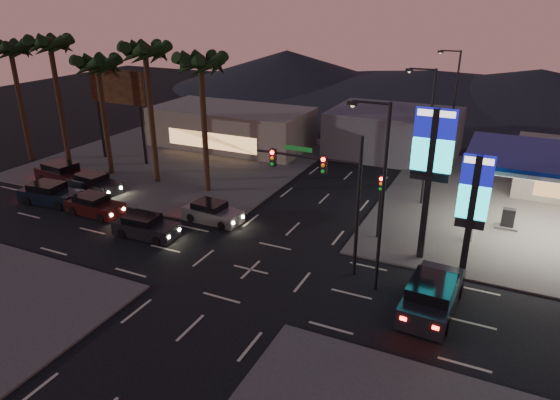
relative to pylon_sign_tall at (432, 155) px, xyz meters
The scene contains 28 objects.
ground 11.97m from the pylon_sign_tall, 147.09° to the right, with size 140.00×140.00×0.00m, color black.
corner_lot_ne 14.37m from the pylon_sign_tall, 54.46° to the left, with size 24.00×24.00×0.12m, color #47443F.
corner_lot_nw 27.40m from the pylon_sign_tall, 156.80° to the left, with size 24.00×24.00×0.12m, color #47443F.
pylon_sign_tall is the anchor object (origin of this frame).
pylon_sign_short 3.20m from the pylon_sign_tall, 21.80° to the right, with size 1.60×0.35×7.00m.
traffic_signal_mast 6.02m from the pylon_sign_tall, 143.48° to the right, with size 6.10×0.39×8.00m.
pedestal_signal 4.82m from the pylon_sign_tall, 153.73° to the left, with size 0.32×0.39×4.30m.
streetlight_near 4.86m from the pylon_sign_tall, 110.76° to the right, with size 2.14×0.25×10.00m.
streetlight_mid 8.70m from the pylon_sign_tall, 101.35° to the left, with size 2.14×0.25×10.00m.
streetlight_far 22.57m from the pylon_sign_tall, 94.34° to the left, with size 2.14×0.25×10.00m.
palm_a 18.21m from the pylon_sign_tall, 167.12° to the left, with size 4.41×4.41×10.86m.
palm_b 23.13m from the pylon_sign_tall, 169.92° to the left, with size 4.41×4.41×11.46m.
palm_c 27.90m from the pylon_sign_tall, behind, with size 4.41×4.41×10.26m.
palm_d 32.96m from the pylon_sign_tall, behind, with size 4.41×4.41×11.66m.
palm_e 37.85m from the pylon_sign_tall, behind, with size 4.41×4.41×11.06m.
billboard 29.95m from the pylon_sign_tall, 165.50° to the left, with size 6.00×0.30×8.50m.
building_far_west 28.25m from the pylon_sign_tall, 143.75° to the left, with size 16.00×8.00×4.00m, color #726B5B.
building_far_mid 21.91m from the pylon_sign_tall, 107.59° to the left, with size 12.00×9.00×4.40m, color #4C4C51.
hill_left 64.06m from the pylon_sign_tall, 121.58° to the left, with size 40.00×40.00×6.00m, color black.
hill_right 55.02m from the pylon_sign_tall, 83.20° to the left, with size 50.00×50.00×5.00m, color black.
hill_center 55.33m from the pylon_sign_tall, 98.86° to the left, with size 60.00×60.00×4.00m, color black.
car_lane_a_front 18.27m from the pylon_sign_tall, 164.84° to the right, with size 4.42×2.00×1.42m.
car_lane_a_mid 23.32m from the pylon_sign_tall, behind, with size 4.45×2.01×1.43m.
car_lane_a_rear 27.65m from the pylon_sign_tall, behind, with size 4.94×2.38×1.57m.
car_lane_b_front 15.21m from the pylon_sign_tall, behind, with size 4.38×2.09×1.39m.
car_lane_b_mid 26.20m from the pylon_sign_tall, behind, with size 4.80×2.37×1.52m.
car_lane_b_rear 30.07m from the pylon_sign_tall, behind, with size 5.34×2.66×1.68m.
suv_station 7.76m from the pylon_sign_tall, 73.93° to the right, with size 2.58×5.47×1.78m.
Camera 1 is at (12.12, -21.85, 14.42)m, focal length 32.00 mm.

